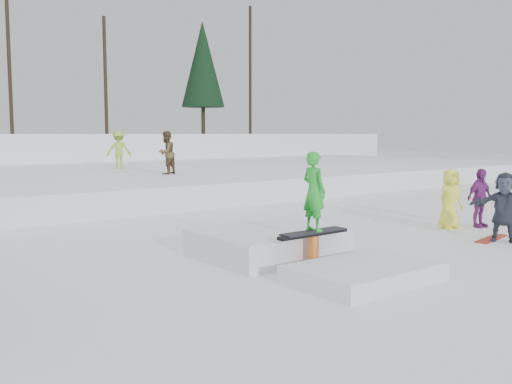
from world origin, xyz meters
TOP-DOWN VIEW (x-y plane):
  - ground at (0.00, 0.00)m, footprint 120.00×120.00m
  - snow_midrise at (0.00, 16.00)m, footprint 50.00×18.00m
  - treeline at (6.18, 28.28)m, footprint 40.24×4.22m
  - walker_olive at (3.81, 11.99)m, footprint 1.04×0.94m
  - walker_ygreen at (3.92, 16.63)m, footprint 1.30×1.08m
  - spectator_purple at (6.11, -0.25)m, footprint 0.93×0.47m
  - spectator_yellow at (5.37, 0.14)m, footprint 0.80×0.58m
  - spectator_dark at (4.67, -1.68)m, footprint 1.08×1.51m
  - loose_board_red at (4.79, -1.35)m, footprint 1.43×0.52m
  - jib_rail_feature at (-0.44, -0.28)m, footprint 2.60×4.40m

SIDE VIEW (x-z plane):
  - ground at x=0.00m, z-range 0.00..0.00m
  - loose_board_red at x=4.79m, z-range 0.00..0.03m
  - jib_rail_feature at x=-0.44m, z-range -0.75..1.36m
  - snow_midrise at x=0.00m, z-range 0.00..0.80m
  - spectator_purple at x=6.11m, z-range 0.00..1.53m
  - spectator_yellow at x=5.37m, z-range 0.00..1.54m
  - spectator_dark at x=4.67m, z-range 0.00..1.58m
  - walker_olive at x=3.81m, z-range 0.80..2.53m
  - walker_ygreen at x=3.92m, z-range 0.80..2.55m
  - treeline at x=6.18m, z-range 2.20..12.70m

